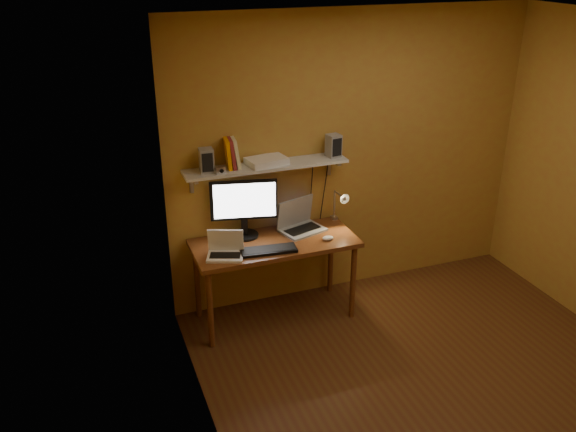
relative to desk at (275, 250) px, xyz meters
name	(u,v)px	position (x,y,z in m)	size (l,w,h in m)	color
room	(455,228)	(0.86, -1.28, 0.64)	(3.44, 3.24, 2.64)	#533315
desk	(275,250)	(0.00, 0.00, 0.00)	(1.40, 0.60, 0.75)	brown
wall_shelf	(266,166)	(0.00, 0.19, 0.69)	(1.40, 0.25, 0.21)	silver
monitor	(244,206)	(-0.21, 0.18, 0.37)	(0.56, 0.29, 0.51)	black
laptop	(299,222)	(0.28, 0.15, 0.16)	(0.43, 0.36, 0.28)	gray
netbook	(225,249)	(-0.46, -0.11, 0.14)	(0.34, 0.29, 0.22)	white
keyboard	(268,250)	(-0.11, -0.16, 0.10)	(0.47, 0.16, 0.02)	black
mouse	(328,238)	(0.43, -0.13, 0.10)	(0.10, 0.06, 0.04)	white
desk_lamp	(340,203)	(0.66, 0.13, 0.29)	(0.09, 0.23, 0.38)	silver
speaker_left	(206,160)	(-0.51, 0.19, 0.81)	(0.11, 0.11, 0.20)	gray
speaker_right	(334,146)	(0.61, 0.19, 0.81)	(0.11, 0.11, 0.20)	gray
books	(232,153)	(-0.29, 0.22, 0.83)	(0.14, 0.17, 0.25)	#F79100
shelf_camera	(221,170)	(-0.41, 0.12, 0.74)	(0.09, 0.05, 0.05)	silver
router	(267,161)	(0.01, 0.20, 0.74)	(0.33, 0.22, 0.05)	white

